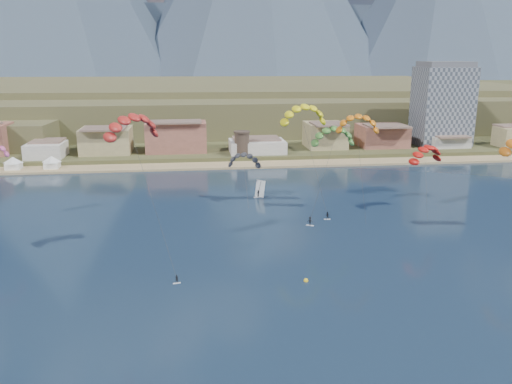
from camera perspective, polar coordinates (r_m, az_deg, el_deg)
ground at (r=80.75m, az=2.82°, el=-12.67°), size 2400.00×2400.00×0.00m
beach at (r=180.87m, az=-2.85°, el=2.90°), size 2200.00×12.00×0.90m
land at (r=631.85m, az=-5.93°, el=11.23°), size 2200.00×900.00×4.00m
foothills at (r=306.40m, az=-0.39°, el=9.42°), size 940.00×210.00×18.00m
town at (r=196.75m, az=-14.98°, el=5.67°), size 400.00×24.00×12.00m
apartment_tower at (r=222.13m, az=19.35°, el=8.88°), size 20.00×16.00×32.00m
watchtower at (r=187.99m, az=-1.52°, el=5.26°), size 5.82×5.82×8.60m
kitesurfer_red at (r=95.80m, az=-13.16°, el=7.28°), size 13.37×17.09×29.15m
kitesurfer_yellow at (r=126.52m, az=5.16°, el=8.57°), size 12.11×12.57×26.78m
kitesurfer_green at (r=130.46m, az=8.27°, el=6.22°), size 15.19×17.83×23.86m
distant_kite_dark at (r=134.74m, az=-1.28°, el=3.72°), size 9.42×7.01×14.82m
distant_kite_orange at (r=123.26m, az=10.87°, el=7.54°), size 10.73×6.84×25.25m
distant_kite_red at (r=130.91m, az=17.79°, el=4.20°), size 10.51×7.88×18.13m
windsurfer at (r=140.71m, az=0.34°, el=0.00°), size 2.65×2.91×4.53m
buoy at (r=90.67m, az=5.38°, el=-9.44°), size 0.79×0.79×0.79m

